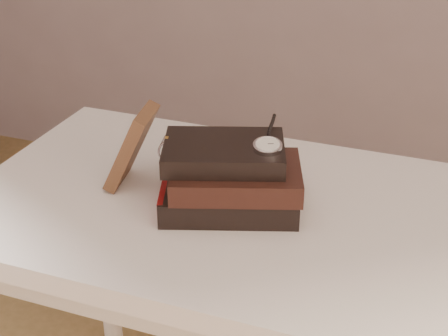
% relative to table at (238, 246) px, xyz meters
% --- Properties ---
extents(table, '(1.00, 0.60, 0.75)m').
position_rel_table_xyz_m(table, '(0.00, 0.00, 0.00)').
color(table, white).
rests_on(table, ground).
extents(book_stack, '(0.28, 0.23, 0.12)m').
position_rel_table_xyz_m(book_stack, '(-0.01, -0.01, 0.15)').
color(book_stack, black).
rests_on(book_stack, table).
extents(journal, '(0.11, 0.11, 0.15)m').
position_rel_table_xyz_m(journal, '(-0.21, 0.00, 0.17)').
color(journal, '#452A1A').
rests_on(journal, table).
extents(pocket_watch, '(0.06, 0.16, 0.02)m').
position_rel_table_xyz_m(pocket_watch, '(0.05, 0.00, 0.22)').
color(pocket_watch, silver).
rests_on(pocket_watch, book_stack).
extents(eyeglasses, '(0.13, 0.14, 0.05)m').
position_rel_table_xyz_m(eyeglasses, '(-0.12, 0.04, 0.16)').
color(eyeglasses, silver).
rests_on(eyeglasses, book_stack).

